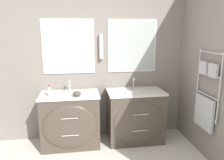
{
  "coord_description": "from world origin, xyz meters",
  "views": [
    {
      "loc": [
        -0.12,
        -1.76,
        1.78
      ],
      "look_at": [
        0.34,
        1.26,
        1.1
      ],
      "focal_mm": 35.0,
      "sensor_mm": 36.0,
      "label": 1
    }
  ],
  "objects": [
    {
      "name": "faucet_left",
      "position": [
        -0.28,
        1.65,
        0.94
      ],
      "size": [
        0.17,
        0.12,
        0.18
      ],
      "color": "silver",
      "rests_on": "vanity_left"
    },
    {
      "name": "wall_back",
      "position": [
        0.01,
        1.83,
        1.31
      ],
      "size": [
        4.88,
        0.14,
        2.6
      ],
      "color": "gray",
      "rests_on": "ground_plane"
    },
    {
      "name": "amenity_bowl",
      "position": [
        -0.17,
        1.37,
        0.88
      ],
      "size": [
        0.12,
        0.12,
        0.07
      ],
      "color": "#4C4742",
      "rests_on": "vanity_left"
    },
    {
      "name": "toiletry_bottle",
      "position": [
        -0.56,
        1.43,
        0.93
      ],
      "size": [
        0.05,
        0.05,
        0.17
      ],
      "color": "silver",
      "rests_on": "vanity_left"
    },
    {
      "name": "vanity_right",
      "position": [
        0.76,
        1.48,
        0.43
      ],
      "size": [
        0.9,
        0.6,
        0.85
      ],
      "color": "#4C4238",
      "rests_on": "ground_plane"
    },
    {
      "name": "wall_right",
      "position": [
        1.67,
        0.81,
        1.29
      ],
      "size": [
        0.13,
        3.71,
        2.6
      ],
      "color": "gray",
      "rests_on": "ground_plane"
    },
    {
      "name": "faucet_right",
      "position": [
        0.76,
        1.65,
        0.94
      ],
      "size": [
        0.17,
        0.12,
        0.18
      ],
      "color": "silver",
      "rests_on": "vanity_right"
    },
    {
      "name": "soap_dish",
      "position": [
        0.62,
        1.39,
        0.86
      ],
      "size": [
        0.11,
        0.07,
        0.04
      ],
      "color": "white",
      "rests_on": "vanity_right"
    },
    {
      "name": "vanity_left",
      "position": [
        -0.28,
        1.48,
        0.43
      ],
      "size": [
        0.9,
        0.6,
        0.85
      ],
      "color": "#4C4238",
      "rests_on": "ground_plane"
    }
  ]
}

